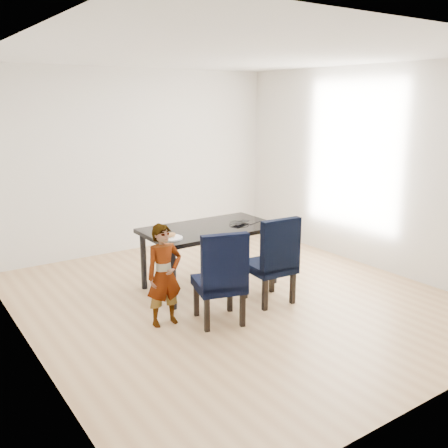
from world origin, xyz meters
TOP-DOWN VIEW (x-y plane):
  - floor at (0.00, 0.00)m, footprint 4.50×5.00m
  - ceiling at (0.00, 0.00)m, footprint 4.50×5.00m
  - wall_back at (0.00, 2.50)m, footprint 4.50×0.01m
  - wall_front at (0.00, -2.50)m, footprint 4.50×0.01m
  - wall_left at (-2.25, 0.00)m, footprint 0.01×5.00m
  - wall_right at (2.25, 0.00)m, footprint 0.01×5.00m
  - dining_table at (0.00, 0.50)m, footprint 1.60×0.90m
  - chair_left at (-0.48, -0.41)m, footprint 0.59×0.61m
  - chair_right at (0.29, -0.28)m, footprint 0.52×0.53m
  - child at (-0.97, -0.15)m, footprint 0.39×0.27m
  - plate at (-0.65, 0.32)m, footprint 0.30×0.30m
  - sandwich at (-0.64, 0.31)m, footprint 0.14×0.10m
  - laptop at (0.38, 0.45)m, footprint 0.34×0.28m
  - cable_tangle at (0.36, 0.32)m, footprint 0.21×0.21m

SIDE VIEW (x-z plane):
  - floor at x=0.00m, z-range -0.01..0.00m
  - dining_table at x=0.00m, z-range 0.00..0.75m
  - chair_left at x=-0.48m, z-range 0.00..0.99m
  - chair_right at x=0.29m, z-range 0.00..1.01m
  - child at x=-0.97m, z-range 0.00..1.06m
  - cable_tangle at x=0.36m, z-range 0.75..0.76m
  - plate at x=-0.65m, z-range 0.75..0.77m
  - laptop at x=0.38m, z-range 0.75..0.77m
  - sandwich at x=-0.64m, z-range 0.77..0.82m
  - wall_back at x=0.00m, z-range 0.00..2.70m
  - wall_front at x=0.00m, z-range 0.00..2.70m
  - wall_left at x=-2.25m, z-range 0.00..2.70m
  - wall_right at x=2.25m, z-range 0.00..2.70m
  - ceiling at x=0.00m, z-range 2.70..2.71m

